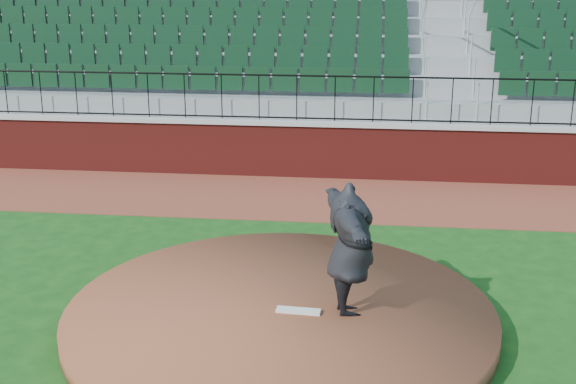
# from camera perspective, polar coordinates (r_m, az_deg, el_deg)

# --- Properties ---
(ground) EXTENTS (90.00, 90.00, 0.00)m
(ground) POSITION_cam_1_polar(r_m,az_deg,el_deg) (10.64, -0.92, -9.08)
(ground) COLOR #144313
(ground) RESTS_ON ground
(warning_track) EXTENTS (34.00, 3.20, 0.01)m
(warning_track) POSITION_cam_1_polar(r_m,az_deg,el_deg) (15.64, 1.61, -0.36)
(warning_track) COLOR brown
(warning_track) RESTS_ON ground
(field_wall) EXTENTS (34.00, 0.35, 1.20)m
(field_wall) POSITION_cam_1_polar(r_m,az_deg,el_deg) (17.02, 2.09, 3.15)
(field_wall) COLOR maroon
(field_wall) RESTS_ON ground
(wall_cap) EXTENTS (34.00, 0.45, 0.10)m
(wall_cap) POSITION_cam_1_polar(r_m,az_deg,el_deg) (16.88, 2.11, 5.29)
(wall_cap) COLOR #B7B7B7
(wall_cap) RESTS_ON field_wall
(wall_railing) EXTENTS (34.00, 0.05, 1.00)m
(wall_railing) POSITION_cam_1_polar(r_m,az_deg,el_deg) (16.77, 2.13, 7.13)
(wall_railing) COLOR black
(wall_railing) RESTS_ON wall_cap
(seating_stands) EXTENTS (34.00, 5.10, 4.60)m
(seating_stands) POSITION_cam_1_polar(r_m,az_deg,el_deg) (19.39, 2.78, 9.97)
(seating_stands) COLOR gray
(seating_stands) RESTS_ON ground
(concourse_wall) EXTENTS (34.00, 0.50, 5.50)m
(concourse_wall) POSITION_cam_1_polar(r_m,az_deg,el_deg) (22.12, 3.28, 12.01)
(concourse_wall) COLOR maroon
(concourse_wall) RESTS_ON ground
(pitchers_mound) EXTENTS (5.78, 5.78, 0.25)m
(pitchers_mound) POSITION_cam_1_polar(r_m,az_deg,el_deg) (10.25, -0.60, -9.37)
(pitchers_mound) COLOR brown
(pitchers_mound) RESTS_ON ground
(pitching_rubber) EXTENTS (0.60, 0.19, 0.04)m
(pitching_rubber) POSITION_cam_1_polar(r_m,az_deg,el_deg) (10.05, 0.80, -9.03)
(pitching_rubber) COLOR white
(pitching_rubber) RESTS_ON pitchers_mound
(pitcher) EXTENTS (1.09, 2.29, 1.80)m
(pitcher) POSITION_cam_1_polar(r_m,az_deg,el_deg) (9.72, 4.79, -4.35)
(pitcher) COLOR black
(pitcher) RESTS_ON pitchers_mound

